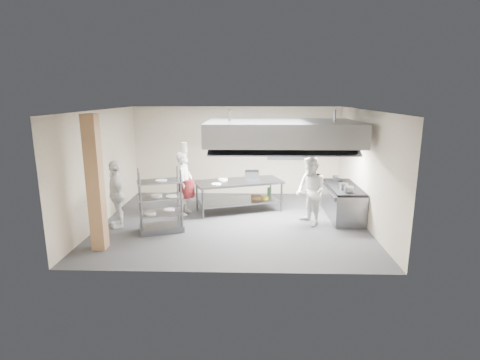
{
  "coord_description": "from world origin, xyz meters",
  "views": [
    {
      "loc": [
        0.48,
        -9.7,
        3.39
      ],
      "look_at": [
        0.19,
        0.2,
        1.12
      ],
      "focal_mm": 28.0,
      "sensor_mm": 36.0,
      "label": 1
    }
  ],
  "objects_px": {
    "stockpot": "(343,186)",
    "chef_head": "(185,183)",
    "chef_plating": "(116,194)",
    "griddle": "(252,175)",
    "chef_line": "(310,191)",
    "pass_rack": "(160,201)",
    "island": "(239,196)",
    "cooking_range": "(343,203)"
  },
  "relations": [
    {
      "from": "island",
      "to": "chef_plating",
      "type": "bearing_deg",
      "value": -173.83
    },
    {
      "from": "stockpot",
      "to": "chef_head",
      "type": "bearing_deg",
      "value": 173.4
    },
    {
      "from": "chef_head",
      "to": "stockpot",
      "type": "xyz_separation_m",
      "value": [
        4.38,
        -0.51,
        0.07
      ]
    },
    {
      "from": "cooking_range",
      "to": "stockpot",
      "type": "bearing_deg",
      "value": -106.48
    },
    {
      "from": "chef_head",
      "to": "pass_rack",
      "type": "bearing_deg",
      "value": 173.06
    },
    {
      "from": "chef_plating",
      "to": "griddle",
      "type": "xyz_separation_m",
      "value": [
        3.52,
        1.82,
        0.14
      ]
    },
    {
      "from": "cooking_range",
      "to": "stockpot",
      "type": "height_order",
      "value": "stockpot"
    },
    {
      "from": "chef_line",
      "to": "stockpot",
      "type": "bearing_deg",
      "value": 85.33
    },
    {
      "from": "island",
      "to": "griddle",
      "type": "xyz_separation_m",
      "value": [
        0.38,
        0.37,
        0.56
      ]
    },
    {
      "from": "pass_rack",
      "to": "chef_head",
      "type": "distance_m",
      "value": 1.47
    },
    {
      "from": "chef_plating",
      "to": "chef_line",
      "type": "bearing_deg",
      "value": 65.0
    },
    {
      "from": "cooking_range",
      "to": "pass_rack",
      "type": "bearing_deg",
      "value": -165.36
    },
    {
      "from": "chef_line",
      "to": "pass_rack",
      "type": "bearing_deg",
      "value": -103.99
    },
    {
      "from": "chef_head",
      "to": "chef_plating",
      "type": "distance_m",
      "value": 1.93
    },
    {
      "from": "pass_rack",
      "to": "chef_plating",
      "type": "xyz_separation_m",
      "value": [
        -1.22,
        0.33,
        0.07
      ]
    },
    {
      "from": "chef_head",
      "to": "griddle",
      "type": "height_order",
      "value": "chef_head"
    },
    {
      "from": "chef_plating",
      "to": "stockpot",
      "type": "relative_size",
      "value": 7.36
    },
    {
      "from": "chef_plating",
      "to": "griddle",
      "type": "relative_size",
      "value": 4.06
    },
    {
      "from": "cooking_range",
      "to": "chef_line",
      "type": "height_order",
      "value": "chef_line"
    },
    {
      "from": "chef_plating",
      "to": "griddle",
      "type": "distance_m",
      "value": 3.96
    },
    {
      "from": "chef_line",
      "to": "cooking_range",
      "type": "bearing_deg",
      "value": 99.81
    },
    {
      "from": "chef_head",
      "to": "stockpot",
      "type": "height_order",
      "value": "chef_head"
    },
    {
      "from": "chef_head",
      "to": "griddle",
      "type": "xyz_separation_m",
      "value": [
        1.93,
        0.73,
        0.11
      ]
    },
    {
      "from": "chef_plating",
      "to": "island",
      "type": "bearing_deg",
      "value": 86.55
    },
    {
      "from": "island",
      "to": "griddle",
      "type": "bearing_deg",
      "value": 25.74
    },
    {
      "from": "chef_head",
      "to": "stockpot",
      "type": "distance_m",
      "value": 4.41
    },
    {
      "from": "chef_line",
      "to": "chef_plating",
      "type": "height_order",
      "value": "chef_line"
    },
    {
      "from": "island",
      "to": "chef_line",
      "type": "relative_size",
      "value": 1.38
    },
    {
      "from": "stockpot",
      "to": "pass_rack",
      "type": "bearing_deg",
      "value": -169.14
    },
    {
      "from": "island",
      "to": "stockpot",
      "type": "height_order",
      "value": "stockpot"
    },
    {
      "from": "chef_head",
      "to": "chef_plating",
      "type": "xyz_separation_m",
      "value": [
        -1.59,
        -1.09,
        -0.03
      ]
    },
    {
      "from": "pass_rack",
      "to": "chef_line",
      "type": "distance_m",
      "value": 3.88
    },
    {
      "from": "pass_rack",
      "to": "griddle",
      "type": "xyz_separation_m",
      "value": [
        2.3,
        2.14,
        0.21
      ]
    },
    {
      "from": "griddle",
      "to": "stockpot",
      "type": "relative_size",
      "value": 1.81
    },
    {
      "from": "island",
      "to": "stockpot",
      "type": "bearing_deg",
      "value": -35.34
    },
    {
      "from": "pass_rack",
      "to": "chef_line",
      "type": "relative_size",
      "value": 0.88
    },
    {
      "from": "island",
      "to": "griddle",
      "type": "height_order",
      "value": "griddle"
    },
    {
      "from": "island",
      "to": "chef_head",
      "type": "relative_size",
      "value": 1.38
    },
    {
      "from": "chef_head",
      "to": "griddle",
      "type": "relative_size",
      "value": 4.21
    },
    {
      "from": "cooking_range",
      "to": "griddle",
      "type": "bearing_deg",
      "value": 161.15
    },
    {
      "from": "island",
      "to": "cooking_range",
      "type": "bearing_deg",
      "value": -28.17
    },
    {
      "from": "griddle",
      "to": "cooking_range",
      "type": "bearing_deg",
      "value": -20.86
    }
  ]
}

